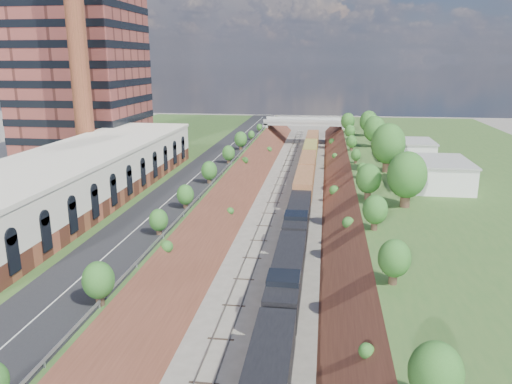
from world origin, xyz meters
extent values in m
cube|color=#335724|center=(-33.00, 60.00, 2.50)|extent=(44.00, 180.00, 5.00)
cube|color=#335724|center=(33.00, 60.00, 2.50)|extent=(44.00, 180.00, 5.00)
cube|color=brown|center=(-11.00, 60.00, 0.00)|extent=(10.00, 180.00, 10.00)
cube|color=brown|center=(11.00, 60.00, 0.00)|extent=(10.00, 180.00, 10.00)
cube|color=gray|center=(-2.60, 60.00, 0.09)|extent=(1.58, 180.00, 0.18)
cube|color=gray|center=(2.60, 60.00, 0.09)|extent=(1.58, 180.00, 0.18)
cube|color=black|center=(-15.50, 60.00, 5.05)|extent=(8.00, 180.00, 0.10)
cube|color=#99999E|center=(-11.40, 60.00, 5.55)|extent=(0.06, 171.00, 0.30)
cube|color=brown|center=(-28.00, 38.00, 6.10)|extent=(14.00, 62.00, 2.20)
cube|color=beige|center=(-28.00, 38.00, 9.35)|extent=(14.00, 62.00, 4.30)
cube|color=beige|center=(-28.00, 38.00, 11.75)|extent=(14.30, 62.30, 0.50)
cube|color=brown|center=(-44.00, 72.00, 27.00)|extent=(22.00, 22.00, 44.00)
cylinder|color=brown|center=(-36.00, 56.00, 25.00)|extent=(3.20, 3.20, 40.00)
cube|color=gray|center=(-11.50, 122.00, 3.10)|extent=(1.50, 8.00, 6.20)
cube|color=gray|center=(11.50, 122.00, 3.10)|extent=(1.50, 8.00, 6.20)
cube|color=gray|center=(0.00, 122.00, 6.20)|extent=(24.00, 8.00, 1.00)
cube|color=gray|center=(0.00, 118.00, 7.00)|extent=(24.00, 0.30, 0.80)
cube|color=gray|center=(0.00, 126.00, 7.00)|extent=(24.00, 0.30, 0.80)
cube|color=silver|center=(23.50, 52.00, 7.00)|extent=(9.00, 12.00, 4.00)
cube|color=silver|center=(23.00, 74.00, 6.80)|extent=(8.00, 10.00, 3.60)
cylinder|color=#473323|center=(17.00, 40.00, 6.31)|extent=(1.30, 1.30, 2.62)
ellipsoid|color=#2C5D20|center=(17.00, 40.00, 9.46)|extent=(5.25, 5.25, 6.30)
cylinder|color=#473323|center=(-11.80, 20.00, 5.61)|extent=(0.66, 0.66, 1.22)
ellipsoid|color=#2C5D20|center=(-11.80, 20.00, 7.08)|extent=(2.45, 2.45, 2.94)
cube|color=black|center=(2.60, 21.64, 2.45)|extent=(3.14, 18.84, 3.10)
cube|color=black|center=(2.60, 41.48, 2.45)|extent=(3.14, 18.84, 3.10)
cube|color=brown|center=(2.60, 85.31, 2.78)|extent=(3.14, 66.81, 3.77)
camera|label=1|loc=(6.03, -26.75, 24.28)|focal=35.00mm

